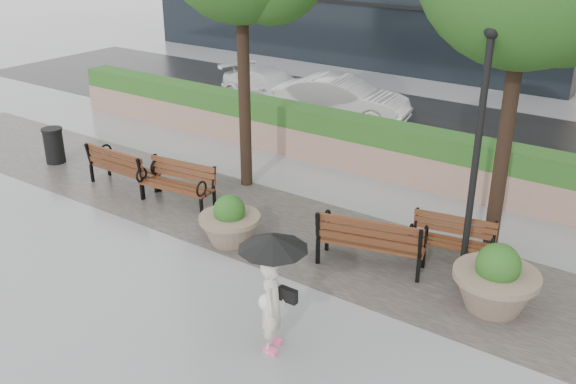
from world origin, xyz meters
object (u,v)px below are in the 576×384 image
Objects in this scene: trash_bin at (54,146)px; bench_2 at (370,251)px; pedestrian at (273,281)px; car_right at (341,99)px; bench_3 at (450,248)px; planter_left at (230,224)px; planter_right at (495,284)px; car_left at (272,89)px; lamppost at (474,176)px; bench_0 at (124,175)px; bench_1 at (178,192)px.

bench_2 is at bearing -0.03° from trash_bin.
car_right is at bearing 6.16° from pedestrian.
car_right is (-6.33, 6.52, 0.45)m from bench_3.
bench_3 is 1.34× the size of planter_left.
planter_right is 0.33× the size of car_left.
lamppost is 1.07× the size of car_right.
car_left is at bearing 78.75° from trash_bin.
planter_right is at bearing -0.27° from trash_bin.
bench_0 is 2.78m from trash_bin.
car_right is at bearing -69.88° from bench_2.
bench_1 is 2.33m from planter_left.
trash_bin is at bearing 174.90° from bench_3.
bench_3 is 0.36× the size of lamppost.
pedestrian reaches higher than trash_bin.
car_right is at bearing 106.33° from planter_left.
bench_2 is 2.85m from planter_left.
bench_1 is (1.72, 0.04, -0.02)m from bench_0.
car_right is (-0.26, 7.61, 0.42)m from bench_1.
planter_right is at bearing -111.84° from car_left.
bench_2 is 1.28× the size of bench_3.
car_right is (2.73, 0.01, 0.08)m from car_left.
planter_left is 6.74m from trash_bin.
trash_bin is (-2.78, 0.07, 0.15)m from bench_0.
car_right is at bearing 123.27° from bench_3.
bench_2 is at bearing -20.27° from pedestrian.
bench_0 is 0.90× the size of bench_2.
bench_2 reaches higher than bench_1.
planter_left is at bearing -162.93° from lamppost.
trash_bin is at bearing 52.39° from pedestrian.
planter_left is 0.29× the size of car_right.
pedestrian is (6.64, -2.95, 0.86)m from bench_0.
pedestrian reaches higher than car_right.
bench_1 is at bearing -178.75° from bench_0.
lamppost reaches higher than bench_0.
lamppost is (8.24, 0.60, 1.71)m from bench_0.
pedestrian reaches higher than car_left.
car_left is (-5.19, 8.38, 0.22)m from planter_left.
bench_1 is at bearing 38.81° from pedestrian.
car_right is 2.24× the size of pedestrian.
bench_1 reaches higher than trash_bin.
planter_right is at bearing -53.68° from bench_3.
trash_bin is 0.20× the size of lamppost.
bench_1 is at bearing -14.04° from bench_2.
car_right is (-7.55, 7.65, 0.24)m from planter_right.
planter_left is 0.87× the size of planter_right.
bench_1 is 0.40× the size of lamppost.
lamppost is (0.45, -0.54, 1.76)m from bench_3.
bench_3 is at bearing 25.74° from planter_left.
bench_2 is 1.49× the size of planter_right.
planter_right is 1.83m from lamppost.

